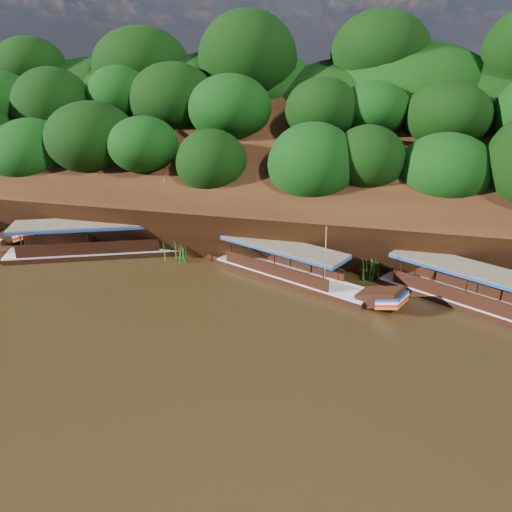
{
  "coord_description": "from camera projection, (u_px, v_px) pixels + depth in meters",
  "views": [
    {
      "loc": [
        6.09,
        -20.3,
        13.11
      ],
      "look_at": [
        -0.83,
        7.0,
        1.72
      ],
      "focal_mm": 35.0,
      "sensor_mm": 36.0,
      "label": 1
    }
  ],
  "objects": [
    {
      "name": "boat_1",
      "position": [
        300.0,
        275.0,
        30.74
      ],
      "size": [
        12.28,
        6.66,
        4.76
      ],
      "rotation": [
        0.0,
        0.0,
        -0.41
      ],
      "color": "black",
      "rests_on": "ground"
    },
    {
      "name": "reeds",
      "position": [
        216.0,
        250.0,
        33.57
      ],
      "size": [
        49.6,
        2.45,
        1.98
      ],
      "color": "#286018",
      "rests_on": "ground"
    },
    {
      "name": "ground",
      "position": [
        237.0,
        341.0,
        24.55
      ],
      "size": [
        160.0,
        160.0,
        0.0
      ],
      "primitive_type": "plane",
      "color": "black",
      "rests_on": "ground"
    },
    {
      "name": "boat_2",
      "position": [
        115.0,
        247.0,
        35.11
      ],
      "size": [
        15.01,
        7.8,
        5.74
      ],
      "rotation": [
        0.0,
        0.0,
        0.4
      ],
      "color": "black",
      "rests_on": "ground"
    },
    {
      "name": "riverbank",
      "position": [
        308.0,
        191.0,
        44.26
      ],
      "size": [
        120.0,
        30.06,
        19.4
      ],
      "color": "black",
      "rests_on": "ground"
    },
    {
      "name": "boat_0",
      "position": [
        497.0,
        305.0,
        26.98
      ],
      "size": [
        13.03,
        8.37,
        4.97
      ],
      "rotation": [
        0.0,
        0.0,
        -0.51
      ],
      "color": "black",
      "rests_on": "ground"
    }
  ]
}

